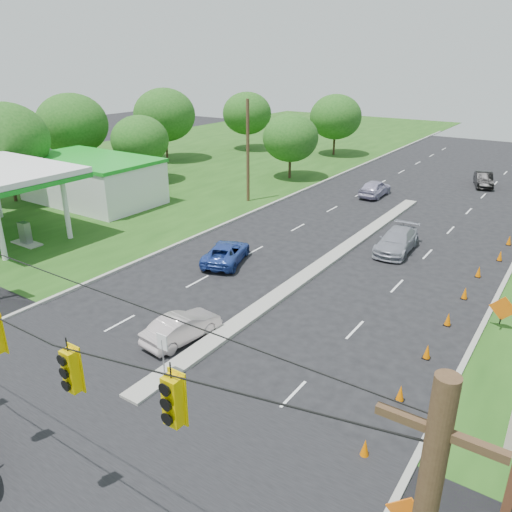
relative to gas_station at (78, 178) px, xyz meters
The scene contains 29 objects.
ground 31.23m from the gas_station, 40.57° to the right, with size 160.00×160.00×0.00m, color black.
grass_left 6.87m from the gas_station, behind, with size 40.00×160.00×0.06m, color #1E4714.
cross_street 31.23m from the gas_station, 40.57° to the right, with size 160.00×14.00×0.02m, color black.
curb_left 16.89m from the gas_station, 35.78° to the left, with size 0.25×110.00×0.16m, color gray.
median 23.79m from the gas_station, ahead, with size 1.00×34.00×0.18m, color gray.
median_sign 27.62m from the gas_station, 31.07° to the right, with size 0.55×0.06×2.05m.
utility_pole_far_left 14.93m from the gas_station, 41.21° to the left, with size 0.28×0.28×9.00m, color #422D1C.
gas_station is the anchor object (origin of this frame).
cone_1 35.12m from the gas_station, 23.08° to the right, with size 0.32×0.32×0.70m, color #E96A00.
cone_2 33.91m from the gas_station, 17.62° to the right, with size 0.32×0.32×0.70m, color #E96A00.
cone_3 33.02m from the gas_station, 11.81° to the right, with size 0.32×0.32×0.70m, color #E96A00.
cone_4 32.48m from the gas_station, ahead, with size 0.32×0.32×0.70m, color #E96A00.
cone_5 32.32m from the gas_station, ahead, with size 0.32×0.32×0.70m, color #E96A00.
cone_6 32.54m from the gas_station, ahead, with size 0.32×0.32×0.70m, color #E96A00.
cone_7 33.71m from the gas_station, 12.46° to the left, with size 0.32×0.32×0.70m, color #E96A00.
cone_8 34.63m from the gas_station, 18.13° to the left, with size 0.32×0.32×0.70m, color #E96A00.
work_sign_1 34.54m from the gas_station, ahead, with size 1.27×0.58×1.37m.
tree_1 7.38m from the gas_station, 160.57° to the right, with size 7.56×7.56×8.82m.
tree_2 10.19m from the gas_station, 103.60° to the left, with size 5.88×5.88×6.86m.
tree_3 21.66m from the gas_station, 112.93° to the left, with size 7.56×7.56×8.82m.
tree_4 32.14m from the gas_station, 97.82° to the left, with size 6.72×6.72×7.84m.
tree_5 22.05m from the gas_station, 63.99° to the left, with size 5.88×5.88×6.86m.
tree_6 35.67m from the gas_station, 77.60° to the left, with size 6.72×6.72×7.84m.
tree_14 13.29m from the gas_station, 143.18° to the left, with size 7.56×7.56×8.82m.
white_sedan 25.19m from the gas_station, 27.55° to the right, with size 1.39×3.98×1.31m, color #BFAEB0.
blue_pickup 18.56m from the gas_station, ahead, with size 2.17×4.70×1.31m, color #274299.
silver_car_far 27.21m from the gas_station, 10.91° to the left, with size 2.09×5.15×1.50m, color #8F929F.
silver_car_oncoming 26.95m from the gas_station, 41.78° to the left, with size 1.84×4.57×1.56m, color #A29CBB.
dark_car_receding 39.25m from the gas_station, 44.87° to the left, with size 1.54×4.42×1.46m, color black.
Camera 1 is at (12.85, -6.24, 12.45)m, focal length 35.00 mm.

